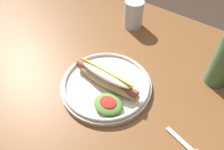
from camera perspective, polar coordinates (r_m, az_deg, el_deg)
dining_table at (r=0.80m, az=1.10°, el=-2.78°), size 1.41×0.85×0.74m
hot_dog_plate at (r=0.65m, az=-1.54°, el=-2.37°), size 0.28×0.28×0.08m
fork at (r=0.60m, az=19.62°, el=-17.69°), size 0.12×0.05×0.00m
water_cup at (r=0.89m, az=5.73°, el=15.73°), size 0.07×0.07×0.11m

